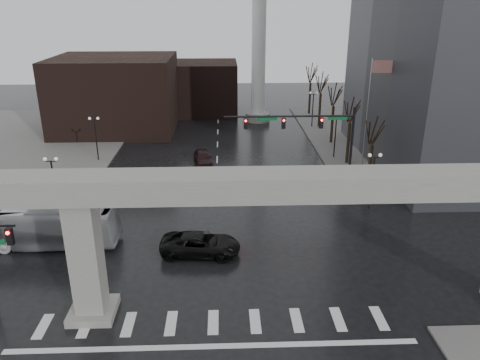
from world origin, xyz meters
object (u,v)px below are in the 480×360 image
(signal_mast_arm, at_px, (312,131))
(city_bus, at_px, (39,226))
(far_car, at_px, (203,158))
(pickup_truck, at_px, (200,244))

(signal_mast_arm, xyz_separation_m, city_bus, (-21.95, -10.34, -4.23))
(signal_mast_arm, distance_m, far_car, 13.93)
(signal_mast_arm, height_order, pickup_truck, signal_mast_arm)
(city_bus, bearing_deg, signal_mast_arm, -63.87)
(pickup_truck, bearing_deg, far_car, 6.64)
(city_bus, distance_m, far_car, 21.27)
(pickup_truck, relative_size, city_bus, 0.50)
(city_bus, height_order, far_car, city_bus)
(pickup_truck, height_order, city_bus, city_bus)
(pickup_truck, height_order, far_car, pickup_truck)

